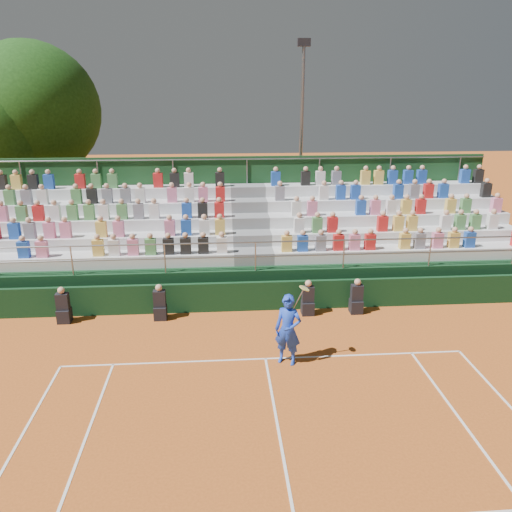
{
  "coord_description": "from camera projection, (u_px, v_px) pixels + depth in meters",
  "views": [
    {
      "loc": [
        -1.16,
        -11.98,
        7.05
      ],
      "look_at": [
        0.0,
        3.5,
        1.8
      ],
      "focal_mm": 35.0,
      "sensor_mm": 36.0,
      "label": 1
    }
  ],
  "objects": [
    {
      "name": "ground",
      "position": [
        266.0,
        359.0,
        13.66
      ],
      "size": [
        90.0,
        90.0,
        0.0
      ],
      "primitive_type": "plane",
      "color": "#C05C20",
      "rests_on": "ground"
    },
    {
      "name": "courtside_wall",
      "position": [
        257.0,
        296.0,
        16.52
      ],
      "size": [
        20.0,
        0.15,
        1.0
      ],
      "primitive_type": "cube",
      "color": "black",
      "rests_on": "ground"
    },
    {
      "name": "line_officials",
      "position": [
        224.0,
        303.0,
        16.03
      ],
      "size": [
        9.78,
        0.4,
        1.19
      ],
      "color": "black",
      "rests_on": "ground"
    },
    {
      "name": "grandstand",
      "position": [
        250.0,
        249.0,
        19.39
      ],
      "size": [
        20.0,
        5.2,
        4.4
      ],
      "color": "black",
      "rests_on": "ground"
    },
    {
      "name": "tennis_player",
      "position": [
        288.0,
        330.0,
        13.18
      ],
      "size": [
        0.95,
        0.72,
        2.22
      ],
      "color": "blue",
      "rests_on": "ground"
    },
    {
      "name": "tree_east",
      "position": [
        32.0,
        111.0,
        23.53
      ],
      "size": [
        6.31,
        6.31,
        9.19
      ],
      "color": "#362413",
      "rests_on": "ground"
    },
    {
      "name": "floodlight_mast",
      "position": [
        302.0,
        126.0,
        24.06
      ],
      "size": [
        0.6,
        0.25,
        9.2
      ],
      "color": "gray",
      "rests_on": "ground"
    }
  ]
}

